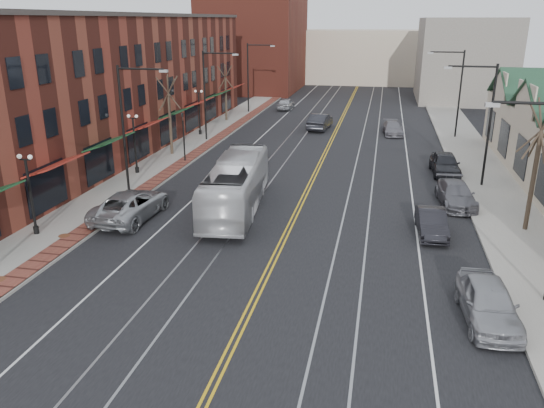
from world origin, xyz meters
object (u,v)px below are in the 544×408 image
at_px(parked_car_d, 445,164).
at_px(transit_bus, 236,185).
at_px(parked_suv, 131,205).
at_px(parked_car_b, 431,223).
at_px(parked_car_a, 488,302).
at_px(parked_car_c, 456,194).

bearing_deg(parked_car_d, transit_bus, -143.51).
xyz_separation_m(transit_bus, parked_suv, (-5.49, -2.70, -0.71)).
xyz_separation_m(parked_car_b, parked_car_d, (1.80, 12.18, 0.14)).
distance_m(parked_car_a, parked_car_c, 13.58).
xyz_separation_m(parked_car_a, parked_car_b, (-1.46, 8.41, -0.12)).
height_order(transit_bus, parked_car_c, transit_bus).
bearing_deg(parked_car_a, transit_bus, 137.57).
distance_m(transit_bus, parked_car_b, 11.26).
height_order(parked_car_b, parked_car_d, parked_car_d).
bearing_deg(parked_car_b, parked_suv, -179.03).
bearing_deg(parked_suv, parked_car_a, 159.93).
xyz_separation_m(parked_car_a, parked_car_d, (0.34, 20.59, 0.01)).
height_order(parked_suv, parked_car_a, parked_suv).
height_order(parked_car_b, parked_car_c, parked_car_c).
distance_m(transit_bus, parked_suv, 6.16).
bearing_deg(transit_bus, parked_suv, 20.29).
bearing_deg(parked_car_d, parked_car_a, -93.66).
distance_m(transit_bus, parked_car_a, 16.11).
relative_size(parked_car_b, parked_car_c, 0.84).
relative_size(parked_suv, parked_car_a, 1.27).
xyz_separation_m(parked_car_c, parked_car_d, (0.00, 7.01, 0.10)).
xyz_separation_m(parked_suv, parked_car_a, (18.05, -7.37, -0.03)).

